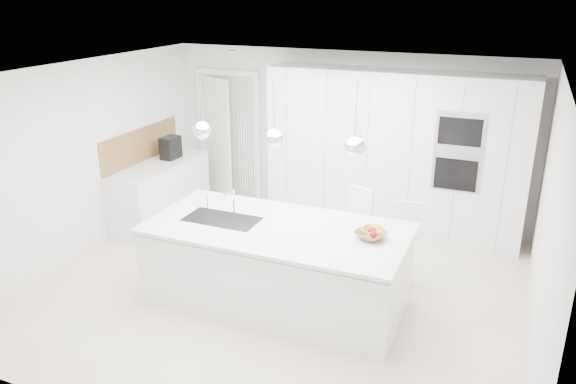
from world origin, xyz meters
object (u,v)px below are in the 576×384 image
at_px(island_base, 275,267).
at_px(bar_stool_left, 356,236).
at_px(bar_stool_right, 403,245).
at_px(fruit_bowl, 371,235).
at_px(espresso_machine, 171,148).

distance_m(island_base, bar_stool_left, 1.11).
bearing_deg(bar_stool_right, fruit_bowl, -109.85).
height_order(fruit_bowl, bar_stool_right, bar_stool_right).
xyz_separation_m(island_base, espresso_machine, (-2.53, 1.80, 0.64)).
bearing_deg(bar_stool_right, island_base, -148.29).
height_order(island_base, espresso_machine, espresso_machine).
bearing_deg(fruit_bowl, bar_stool_left, 115.97).
bearing_deg(fruit_bowl, espresso_machine, 154.97).
xyz_separation_m(island_base, bar_stool_left, (0.66, 0.88, 0.13)).
bearing_deg(bar_stool_left, espresso_machine, -175.79).
bearing_deg(espresso_machine, island_base, -33.49).
bearing_deg(bar_stool_right, bar_stool_left, -177.16).
xyz_separation_m(fruit_bowl, bar_stool_left, (-0.36, 0.74, -0.38)).
xyz_separation_m(island_base, fruit_bowl, (1.02, 0.14, 0.51)).
xyz_separation_m(fruit_bowl, bar_stool_right, (0.18, 0.84, -0.44)).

